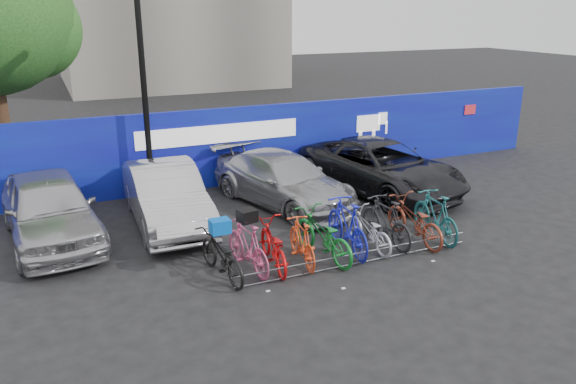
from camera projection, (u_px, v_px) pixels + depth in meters
ground at (344, 254)px, 12.56m from camera, size 100.00×100.00×0.00m
hoarding at (250, 144)px, 17.39m from camera, size 22.00×0.18×2.40m
lamppost at (144, 85)px, 14.98m from camera, size 0.25×0.50×6.11m
bike_rack at (358, 258)px, 11.99m from camera, size 5.60×0.03×0.30m
car_0 at (50, 208)px, 13.06m from camera, size 2.39×4.90×1.61m
car_1 at (166, 195)px, 14.10m from camera, size 1.70×4.64×1.52m
car_2 at (283, 180)px, 15.56m from camera, size 3.27×5.20×1.40m
car_3 at (381, 167)px, 16.59m from camera, size 3.61×5.86×1.52m
bike_0 at (221, 255)px, 11.34m from camera, size 0.91×1.95×0.99m
bike_1 at (248, 246)px, 11.66m from camera, size 0.74×1.86×1.09m
bike_2 at (273, 245)px, 11.82m from camera, size 0.87×1.94×0.99m
bike_3 at (302, 242)px, 11.99m from camera, size 0.65×1.70×1.00m
bike_4 at (323, 235)px, 12.20m from camera, size 1.02×2.15×1.08m
bike_5 at (347, 226)px, 12.53m from camera, size 0.72×2.08×1.23m
bike_6 at (368, 230)px, 12.74m from camera, size 0.69×1.76×0.91m
bike_7 at (386, 221)px, 12.94m from camera, size 0.64×1.91×1.13m
bike_8 at (414, 221)px, 13.08m from camera, size 0.79×2.04×1.06m
bike_9 at (436, 216)px, 13.26m from camera, size 0.72×1.95×1.15m
cargo_crate at (220, 226)px, 11.14m from camera, size 0.41×0.32×0.28m
cargo_topcase at (247, 216)px, 11.44m from camera, size 0.42×0.39×0.26m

